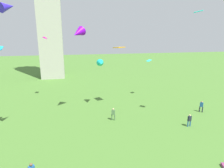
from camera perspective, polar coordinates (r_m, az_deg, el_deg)
person_0 at (r=31.38m, az=25.25°, el=-5.94°), size 0.51×0.50×1.73m
person_2 at (r=25.74m, az=0.37°, el=-8.83°), size 0.51×0.39×1.71m
person_4 at (r=25.93m, az=22.22°, el=-9.89°), size 0.50×0.28×1.61m
kite_flying_0 at (r=21.39m, az=-28.89°, el=19.63°), size 1.75×1.78×1.24m
kite_flying_1 at (r=29.15m, az=2.11°, el=10.92°), size 1.66×2.03×0.24m
kite_flying_2 at (r=25.99m, az=-10.16°, el=14.84°), size 2.35×2.40×1.80m
kite_flying_5 at (r=29.08m, az=-3.44°, el=6.21°), size 1.19×1.64×1.15m
kite_flying_6 at (r=25.75m, az=24.53°, el=19.21°), size 1.15×1.18×0.38m
kite_flying_7 at (r=35.05m, az=11.01°, el=6.93°), size 1.15×1.05×0.32m
kite_flying_8 at (r=34.55m, az=-19.48°, el=12.93°), size 0.69×0.97×0.46m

